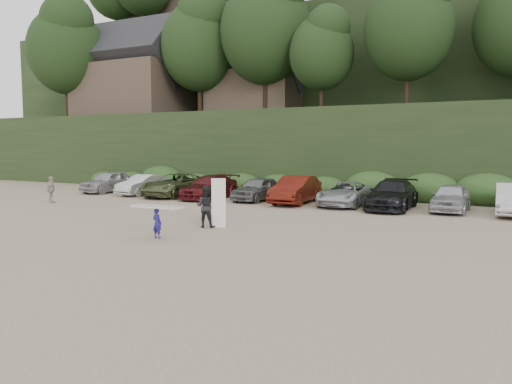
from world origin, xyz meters
The scene contains 6 objects.
ground centered at (0.00, 0.00, 0.00)m, with size 120.00×120.00×0.00m, color tan.
hillside_backdrop centered at (-0.26, 35.93, 11.22)m, with size 90.00×41.50×28.00m.
parked_cars centered at (0.84, 10.05, 0.75)m, with size 36.70×5.65×1.61m.
distant_walker centered at (-15.34, 3.58, 0.79)m, with size 0.93×0.39×1.58m, color #B3A597.
child_surfer centered at (-2.67, -2.50, 0.82)m, with size 2.03×0.62×1.21m.
adult_surfer centered at (-2.34, 0.37, 0.89)m, with size 1.35×0.82×2.06m.
Camera 1 is at (8.84, -16.94, 3.41)m, focal length 35.00 mm.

